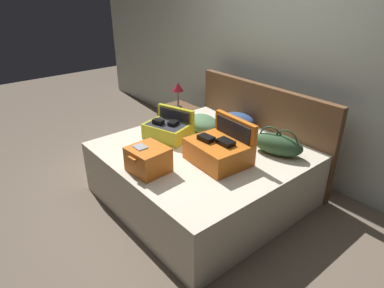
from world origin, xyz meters
name	(u,v)px	position (x,y,z in m)	size (l,w,h in m)	color
ground_plane	(171,211)	(0.00, 0.00, 0.00)	(12.00, 12.00, 0.00)	#6B5B4C
back_wall	(287,58)	(0.00, 1.65, 1.30)	(8.00, 0.10, 2.60)	#B7C1B2
bed	(202,174)	(0.00, 0.40, 0.28)	(1.82, 1.73, 0.56)	beige
headboard	(261,130)	(0.00, 1.31, 0.52)	(1.85, 0.08, 1.05)	brown
hard_case_large	(219,149)	(0.28, 0.36, 0.69)	(0.55, 0.48, 0.39)	#D16619
hard_case_medium	(168,129)	(-0.44, 0.31, 0.66)	(0.53, 0.46, 0.30)	gold
hard_case_small	(148,159)	(0.01, -0.24, 0.68)	(0.34, 0.34, 0.23)	#D16619
duffel_bag	(277,144)	(0.53, 0.89, 0.67)	(0.54, 0.36, 0.27)	#2D4C2D
pillow_near_headboard	(204,124)	(-0.33, 0.71, 0.65)	(0.45, 0.30, 0.17)	#4C724C
pillow_center_head	(238,120)	(-0.18, 1.11, 0.64)	(0.39, 0.26, 0.15)	navy
nightstand	(179,125)	(-1.19, 1.02, 0.27)	(0.44, 0.40, 0.54)	brown
table_lamp	(178,88)	(-1.19, 1.02, 0.80)	(0.15, 0.15, 0.34)	#3F3833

